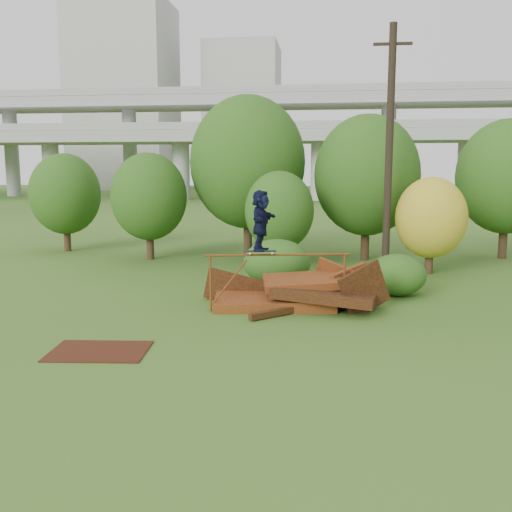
# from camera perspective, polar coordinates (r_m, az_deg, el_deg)

# --- Properties ---
(ground) EXTENTS (240.00, 240.00, 0.00)m
(ground) POSITION_cam_1_polar(r_m,az_deg,el_deg) (14.26, 2.20, -7.65)
(ground) COLOR #2D5116
(ground) RESTS_ON ground
(scrap_pile) EXTENTS (5.62, 3.45, 1.82)m
(scrap_pile) POSITION_cam_1_polar(r_m,az_deg,el_deg) (16.85, 3.91, -3.85)
(scrap_pile) COLOR #45150C
(scrap_pile) RESTS_ON ground
(grind_rail) EXTENTS (4.07, 0.88, 1.64)m
(grind_rail) POSITION_cam_1_polar(r_m,az_deg,el_deg) (16.18, 2.22, -1.02)
(grind_rail) COLOR brown
(grind_rail) RESTS_ON ground
(skateboard) EXTENTS (0.90, 0.40, 0.09)m
(skateboard) POSITION_cam_1_polar(r_m,az_deg,el_deg) (16.07, 0.47, 0.47)
(skateboard) COLOR black
(skateboard) RESTS_ON grind_rail
(skater) EXTENTS (0.72, 1.64, 1.71)m
(skater) POSITION_cam_1_polar(r_m,az_deg,el_deg) (15.96, 0.48, 3.57)
(skater) COLOR black
(skater) RESTS_ON skateboard
(flat_plate) EXTENTS (2.26, 1.71, 0.03)m
(flat_plate) POSITION_cam_1_polar(r_m,az_deg,el_deg) (13.27, -15.42, -9.15)
(flat_plate) COLOR #3A190C
(flat_plate) RESTS_ON ground
(tree_0) EXTENTS (3.35, 3.35, 4.72)m
(tree_0) POSITION_cam_1_polar(r_m,az_deg,el_deg) (25.68, -10.67, 5.84)
(tree_0) COLOR black
(tree_0) RESTS_ON ground
(tree_1) EXTENTS (5.27, 5.27, 7.33)m
(tree_1) POSITION_cam_1_polar(r_m,az_deg,el_deg) (26.43, -0.84, 9.33)
(tree_1) COLOR black
(tree_1) RESTS_ON ground
(tree_2) EXTENTS (2.80, 2.80, 3.94)m
(tree_2) POSITION_cam_1_polar(r_m,az_deg,el_deg) (23.01, 2.34, 4.51)
(tree_2) COLOR black
(tree_2) RESTS_ON ground
(tree_3) EXTENTS (4.59, 4.59, 6.36)m
(tree_3) POSITION_cam_1_polar(r_m,az_deg,el_deg) (25.56, 11.03, 7.91)
(tree_3) COLOR black
(tree_3) RESTS_ON ground
(tree_4) EXTENTS (2.69, 2.69, 3.72)m
(tree_4) POSITION_cam_1_polar(r_m,az_deg,el_deg) (22.75, 17.09, 3.67)
(tree_4) COLOR black
(tree_4) RESTS_ON ground
(tree_5) EXTENTS (4.42, 4.42, 6.21)m
(tree_5) POSITION_cam_1_polar(r_m,az_deg,el_deg) (27.82, 23.82, 7.26)
(tree_5) COLOR black
(tree_5) RESTS_ON ground
(tree_6) EXTENTS (3.41, 3.41, 4.76)m
(tree_6) POSITION_cam_1_polar(r_m,az_deg,el_deg) (29.36, -18.55, 5.90)
(tree_6) COLOR black
(tree_6) RESTS_ON ground
(shrub_left) EXTENTS (2.33, 2.15, 1.61)m
(shrub_left) POSITION_cam_1_polar(r_m,az_deg,el_deg) (19.73, 2.10, -0.64)
(shrub_left) COLOR #144211
(shrub_left) RESTS_ON ground
(shrub_right) EXTENTS (1.88, 1.72, 1.33)m
(shrub_right) POSITION_cam_1_polar(r_m,az_deg,el_deg) (18.72, 13.88, -1.85)
(shrub_right) COLOR #144211
(shrub_right) RESTS_ON ground
(utility_pole) EXTENTS (1.40, 0.28, 9.24)m
(utility_pole) POSITION_cam_1_polar(r_m,az_deg,el_deg) (22.16, 13.17, 10.25)
(utility_pole) COLOR black
(utility_pole) RESTS_ON ground
(freeway_overpass) EXTENTS (160.00, 15.00, 13.70)m
(freeway_overpass) POSITION_cam_1_polar(r_m,az_deg,el_deg) (76.81, 6.47, 13.39)
(freeway_overpass) COLOR gray
(freeway_overpass) RESTS_ON ground
(building_left) EXTENTS (18.00, 16.00, 35.00)m
(building_left) POSITION_cam_1_polar(r_m,az_deg,el_deg) (116.26, -13.01, 15.18)
(building_left) COLOR #9E9E99
(building_left) RESTS_ON ground
(building_right) EXTENTS (14.00, 14.00, 28.00)m
(building_right) POSITION_cam_1_polar(r_m,az_deg,el_deg) (117.32, -1.28, 13.62)
(building_right) COLOR #9E9E99
(building_right) RESTS_ON ground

